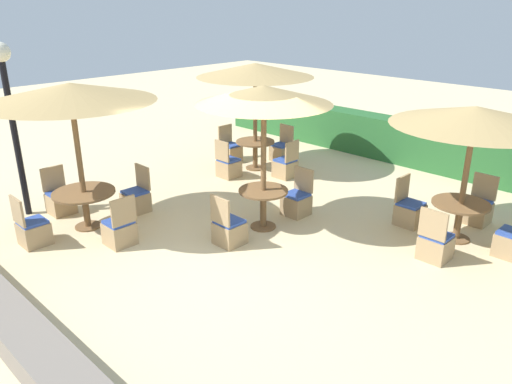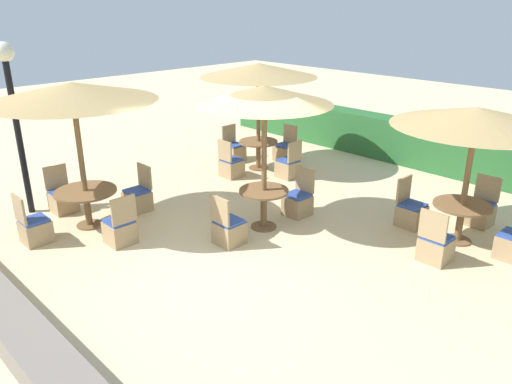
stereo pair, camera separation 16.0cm
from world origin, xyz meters
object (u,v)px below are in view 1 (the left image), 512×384
(lamp_post, at_px, (8,96))
(parasol_center, at_px, (264,96))
(parasol_back_right, at_px, (475,116))
(patio_chair_back_right_north, at_px, (477,210))
(round_table_front_left, at_px, (85,199))
(patio_chair_center_north, at_px, (297,202))
(patio_chair_front_left_east, at_px, (120,231))
(patio_chair_back_left_west, at_px, (230,151))
(patio_chair_front_left_north, at_px, (136,199))
(patio_chair_back_right_south, at_px, (435,245))
(patio_chair_front_left_south, at_px, (33,231))
(parasol_front_left, at_px, (70,93))
(round_table_center, at_px, (263,200))
(patio_chair_center_south, at_px, (229,230))
(round_table_back_right, at_px, (460,211))
(parasol_back_left, at_px, (255,70))
(round_table_back_left, at_px, (255,148))
(patio_chair_back_left_east, at_px, (286,167))
(patio_chair_front_left_west, at_px, (60,201))
(patio_chair_back_left_north, at_px, (281,151))
(patio_chair_back_left_south, at_px, (228,166))
(patio_chair_back_right_east, at_px, (512,242))
(patio_chair_back_right_west, at_px, (409,211))

(lamp_post, height_order, parasol_center, lamp_post)
(parasol_back_right, relative_size, patio_chair_back_right_north, 2.96)
(round_table_front_left, bearing_deg, patio_chair_center_north, 53.21)
(patio_chair_front_left_east, bearing_deg, patio_chair_back_left_west, 25.58)
(patio_chair_front_left_north, relative_size, patio_chair_back_right_south, 1.00)
(patio_chair_front_left_south, relative_size, patio_chair_back_right_south, 1.00)
(parasol_front_left, distance_m, parasol_center, 3.31)
(parasol_back_right, distance_m, patio_chair_back_right_south, 2.20)
(round_table_center, bearing_deg, patio_chair_center_south, -86.98)
(round_table_back_right, bearing_deg, patio_chair_back_right_south, -86.65)
(patio_chair_back_right_south, bearing_deg, parasol_back_left, 166.72)
(round_table_back_left, distance_m, patio_chair_back_left_west, 0.99)
(patio_chair_back_left_west, bearing_deg, parasol_center, 55.77)
(parasol_back_left, distance_m, patio_chair_back_left_west, 2.38)
(patio_chair_front_left_north, relative_size, patio_chair_back_left_east, 1.00)
(patio_chair_front_left_west, bearing_deg, parasol_front_left, 92.35)
(round_table_center, relative_size, patio_chair_back_right_south, 0.98)
(lamp_post, relative_size, patio_chair_back_left_north, 3.57)
(round_table_center, height_order, patio_chair_back_left_south, patio_chair_back_left_south)
(patio_chair_front_left_south, bearing_deg, patio_chair_back_right_south, 40.25)
(patio_chair_center_north, bearing_deg, patio_chair_back_right_north, -141.90)
(patio_chair_back_right_south, bearing_deg, patio_chair_center_south, -144.46)
(patio_chair_center_south, height_order, patio_chair_back_left_south, same)
(round_table_center, xyz_separation_m, round_table_back_left, (-2.57, 2.38, -0.01))
(lamp_post, relative_size, round_table_center, 3.63)
(patio_chair_front_left_north, bearing_deg, parasol_center, -151.97)
(parasol_center, height_order, patio_chair_center_north, parasol_center)
(lamp_post, xyz_separation_m, parasol_back_left, (1.23, 5.23, 0.09))
(round_table_back_right, bearing_deg, patio_chair_back_left_west, 177.06)
(patio_chair_center_south, relative_size, patio_chair_back_right_east, 1.00)
(patio_chair_center_south, bearing_deg, round_table_back_left, 128.47)
(patio_chair_front_left_south, height_order, parasol_center, parasol_center)
(patio_chair_front_left_north, bearing_deg, patio_chair_back_left_west, -72.24)
(round_table_back_left, xyz_separation_m, patio_chair_back_left_south, (-0.01, -0.91, -0.28))
(lamp_post, height_order, round_table_back_left, lamp_post)
(patio_chair_front_left_west, xyz_separation_m, patio_chair_back_right_south, (6.23, 3.46, 0.00))
(round_table_front_left, height_order, round_table_back_right, round_table_front_left)
(patio_chair_front_left_west, bearing_deg, patio_chair_back_left_east, 159.59)
(round_table_center, distance_m, patio_chair_center_south, 0.96)
(patio_chair_front_left_south, bearing_deg, patio_chair_back_left_west, 101.38)
(patio_chair_front_left_east, height_order, patio_chair_back_left_south, same)
(patio_chair_back_left_west, xyz_separation_m, patio_chair_back_left_east, (1.93, 0.03, 0.00))
(patio_chair_back_right_south, xyz_separation_m, patio_chair_back_right_west, (-0.99, 0.95, 0.00))
(patio_chair_back_left_north, bearing_deg, round_table_back_right, 166.51)
(patio_chair_back_right_west, xyz_separation_m, patio_chair_back_right_north, (0.89, 0.99, 0.00))
(round_table_front_left, height_order, patio_chair_back_right_north, patio_chair_back_right_north)
(round_table_front_left, bearing_deg, patio_chair_back_left_west, 103.74)
(parasol_back_right, distance_m, parasol_back_left, 5.39)
(patio_chair_front_left_north, xyz_separation_m, patio_chair_back_right_north, (5.11, 4.28, 0.00))
(parasol_back_right, bearing_deg, lamp_post, -143.32)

